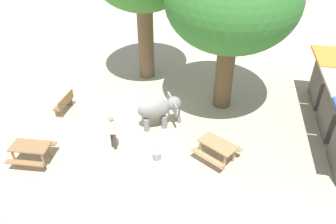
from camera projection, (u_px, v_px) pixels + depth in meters
name	position (u px, v px, depth m)	size (l,w,h in m)	color
ground_plane	(140.00, 122.00, 15.48)	(60.00, 60.00, 0.00)	#BAA88C
elephant	(159.00, 109.00, 14.72)	(1.70, 2.01, 1.43)	slate
person_handler	(112.00, 130.00, 13.39)	(0.34, 0.43, 1.62)	#3F3833
shade_tree_main	(232.00, 0.00, 13.78)	(6.30, 5.77, 7.52)	brown
wooden_bench	(64.00, 103.00, 15.95)	(1.41, 0.44, 0.88)	brown
picnic_table_near	(31.00, 149.00, 12.93)	(1.59, 1.61, 0.78)	olive
picnic_table_far	(217.00, 147.00, 13.05)	(2.05, 2.06, 0.78)	#9E7A51
market_stall_orange	(335.00, 82.00, 16.28)	(2.50, 2.50, 2.52)	#59514C
feed_bucket	(157.00, 155.00, 13.27)	(0.36, 0.36, 0.32)	gray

